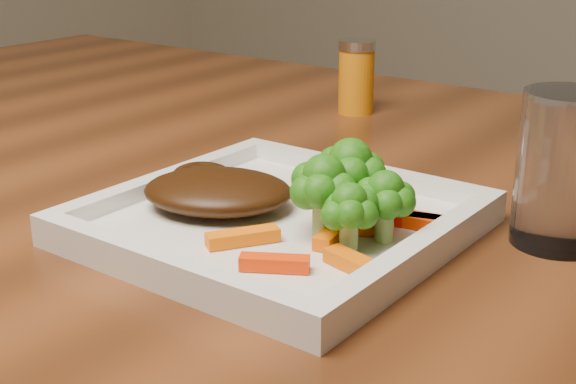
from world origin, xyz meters
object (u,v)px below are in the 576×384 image
Objects in this scene: steak at (218,191)px; drinking_glass at (564,170)px; spice_shaker at (356,77)px; plate at (278,226)px.

drinking_glass is (0.24, 0.12, 0.03)m from steak.
steak is 0.40m from spice_shaker.
plate is at bearing 11.16° from steak.
plate is 2.18× the size of steak.
spice_shaker is at bearing 143.24° from drinking_glass.
steak is (-0.05, -0.01, 0.02)m from plate.
spice_shaker is at bearing 113.64° from plate.
spice_shaker reaches higher than plate.
steak reaches higher than plate.
plate is 0.41m from spice_shaker.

